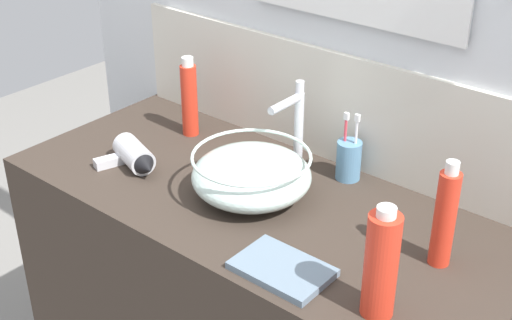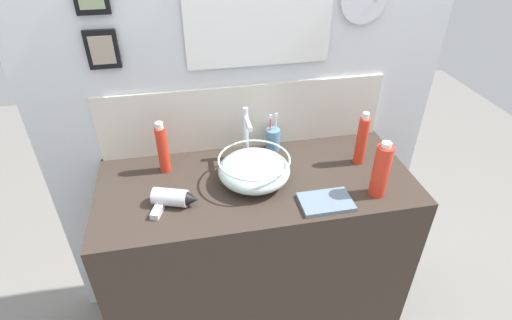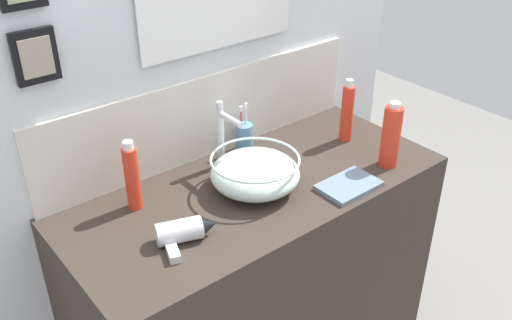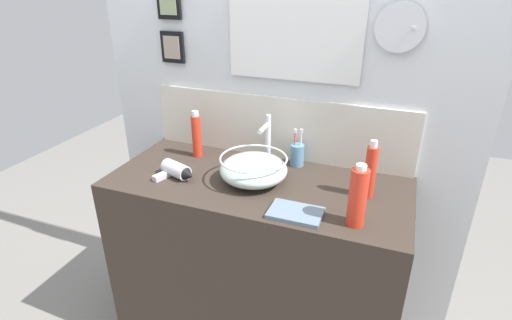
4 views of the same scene
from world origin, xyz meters
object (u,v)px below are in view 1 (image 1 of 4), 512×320
Objects in this scene: lotion_bottle at (445,217)px; hair_drier at (134,157)px; toothbrush_cup at (349,159)px; hand_towel at (282,269)px; spray_bottle at (381,265)px; faucet at (295,121)px; shampoo_bottle at (189,98)px; glass_bowl_sink at (251,175)px.

hair_drier is at bearing -170.54° from lotion_bottle.
hand_towel is at bearing -75.09° from toothbrush_cup.
spray_bottle is (0.77, -0.09, 0.08)m from hair_drier.
faucet is 1.05× the size of shampoo_bottle.
hair_drier is 0.80× the size of spray_bottle.
spray_bottle is at bearing -94.78° from lotion_bottle.
toothbrush_cup is (0.45, 0.30, 0.02)m from hair_drier.
toothbrush_cup is at bearing 59.88° from glass_bowl_sink.
glass_bowl_sink is 1.26× the size of shampoo_bottle.
toothbrush_cup is 0.38m from lotion_bottle.
faucet reaches higher than spray_bottle.
shampoo_bottle is at bearing 158.23° from spray_bottle.
shampoo_bottle is (-0.35, 0.15, 0.05)m from glass_bowl_sink.
lotion_bottle is at bearing -7.11° from shampoo_bottle.
lotion_bottle reaches higher than hair_drier.
shampoo_bottle is at bearing -176.79° from faucet.
toothbrush_cup reaches higher than glass_bowl_sink.
hair_drier is 1.05× the size of toothbrush_cup.
spray_bottle is 0.24m from hand_towel.
lotion_bottle is at bearing 85.22° from spray_bottle.
faucet reaches higher than glass_bowl_sink.
spray_bottle is at bearing 4.71° from hand_towel.
lotion_bottle reaches higher than spray_bottle.
spray_bottle reaches higher than hand_towel.
lotion_bottle is at bearing -27.19° from toothbrush_cup.
spray_bottle is at bearing -6.32° from hair_drier.
lotion_bottle is (0.47, -0.12, -0.03)m from faucet.
spray_bottle is (0.45, -0.34, -0.03)m from faucet.
faucet reaches higher than toothbrush_cup.
faucet is at bearing 123.74° from hand_towel.
glass_bowl_sink is 1.19× the size of faucet.
glass_bowl_sink is at bearing 159.41° from spray_bottle.
lotion_bottle is 1.22× the size of hand_towel.
shampoo_bottle is (-0.81, 0.10, -0.00)m from lotion_bottle.
hand_towel is (0.24, -0.19, -0.05)m from glass_bowl_sink.
shampoo_bottle is (-0.35, -0.02, -0.03)m from faucet.
toothbrush_cup reaches higher than hand_towel.
faucet is at bearing -157.82° from toothbrush_cup.
hand_towel is (0.58, -0.34, -0.10)m from shampoo_bottle.
faucet is (0.00, 0.17, 0.08)m from glass_bowl_sink.
glass_bowl_sink is 1.22× the size of spray_bottle.
spray_bottle reaches higher than toothbrush_cup.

